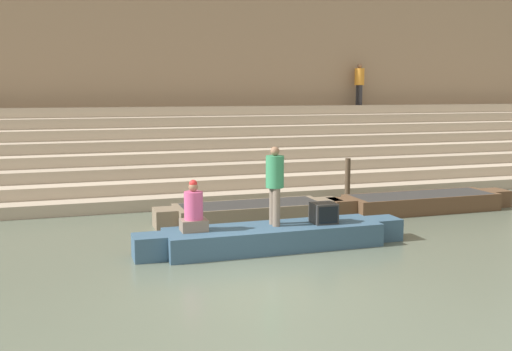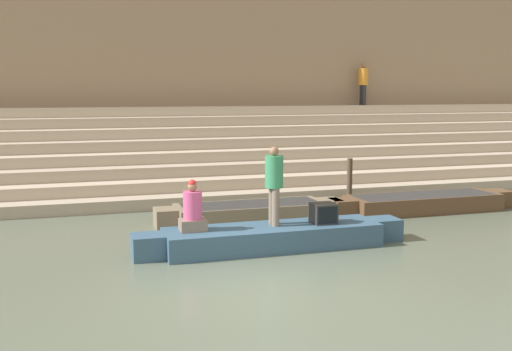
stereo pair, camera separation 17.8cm
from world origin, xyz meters
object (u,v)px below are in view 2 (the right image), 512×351
object	(u,v)px
person_standing	(274,181)
mooring_post	(350,181)
tv_set	(323,213)
person_rowing	(193,211)
moored_boat_distant	(251,212)
rowboat_main	(273,236)
person_on_steps	(363,81)
moored_boat_shore	(424,202)

from	to	relation	value
person_standing	mooring_post	bearing A→B (deg)	59.66
person_standing	tv_set	xyz separation A→B (m)	(1.07, -0.12, -0.73)
person_rowing	moored_boat_distant	world-z (taller)	person_rowing
person_standing	moored_boat_distant	distance (m)	2.78
person_standing	tv_set	distance (m)	1.30
rowboat_main	person_standing	bearing A→B (deg)	58.65
person_on_steps	person_rowing	bearing A→B (deg)	-3.21
tv_set	person_rowing	bearing A→B (deg)	171.07
person_rowing	person_on_steps	world-z (taller)	person_on_steps
person_standing	person_rowing	distance (m)	1.80
tv_set	moored_boat_distant	size ratio (longest dim) A/B	0.10
mooring_post	person_standing	bearing A→B (deg)	-132.77
moored_boat_shore	moored_boat_distant	bearing A→B (deg)	173.10
moored_boat_shore	mooring_post	world-z (taller)	mooring_post
person_rowing	tv_set	size ratio (longest dim) A/B	2.08
rowboat_main	person_rowing	size ratio (longest dim) A/B	5.59
moored_boat_distant	rowboat_main	bearing A→B (deg)	-96.27
person_rowing	moored_boat_shore	bearing A→B (deg)	14.55
rowboat_main	moored_boat_shore	bearing A→B (deg)	25.98
moored_boat_shore	person_on_steps	world-z (taller)	person_on_steps
tv_set	mooring_post	size ratio (longest dim) A/B	0.38
rowboat_main	mooring_post	bearing A→B (deg)	48.17
moored_boat_distant	moored_boat_shore	bearing A→B (deg)	-1.21
person_standing	person_on_steps	distance (m)	12.69
person_rowing	tv_set	world-z (taller)	person_rowing
tv_set	moored_boat_distant	bearing A→B (deg)	101.09
person_standing	person_on_steps	bearing A→B (deg)	66.96
person_standing	rowboat_main	bearing A→B (deg)	-109.70
person_rowing	mooring_post	distance (m)	6.73
rowboat_main	moored_boat_distant	size ratio (longest dim) A/B	1.21
rowboat_main	moored_boat_shore	world-z (taller)	rowboat_main
person_rowing	moored_boat_shore	size ratio (longest dim) A/B	0.19
mooring_post	person_on_steps	size ratio (longest dim) A/B	0.81
person_on_steps	mooring_post	bearing A→B (deg)	8.35
tv_set	person_standing	bearing A→B (deg)	167.56
rowboat_main	tv_set	distance (m)	1.20
person_standing	mooring_post	world-z (taller)	person_standing
person_on_steps	rowboat_main	bearing A→B (deg)	2.80
person_rowing	moored_boat_shore	xyz separation A→B (m)	(6.86, 2.35, -0.64)
tv_set	mooring_post	world-z (taller)	mooring_post
person_standing	moored_boat_distant	world-z (taller)	person_standing
moored_boat_distant	mooring_post	world-z (taller)	mooring_post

